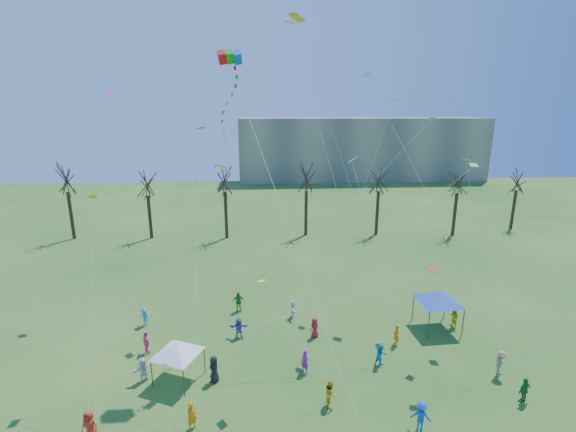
{
  "coord_description": "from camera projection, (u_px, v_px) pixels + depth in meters",
  "views": [
    {
      "loc": [
        -3.01,
        -17.9,
        17.15
      ],
      "look_at": [
        -1.46,
        5.0,
        11.0
      ],
      "focal_mm": 25.0,
      "sensor_mm": 36.0,
      "label": 1
    }
  ],
  "objects": [
    {
      "name": "festival_crowd",
      "position": [
        296.0,
        352.0,
        27.73
      ],
      "size": [
        26.45,
        14.98,
        1.84
      ],
      "color": "red",
      "rests_on": "ground"
    },
    {
      "name": "canopy_tent_blue",
      "position": [
        439.0,
        296.0,
        31.79
      ],
      "size": [
        4.33,
        4.33,
        3.25
      ],
      "color": "#3F3F44",
      "rests_on": "ground"
    },
    {
      "name": "small_kites_aloft",
      "position": [
        319.0,
        152.0,
        29.23
      ],
      "size": [
        29.69,
        16.77,
        32.0
      ],
      "color": "#E9A30C",
      "rests_on": "ground"
    },
    {
      "name": "big_box_kite",
      "position": [
        230.0,
        120.0,
        26.24
      ],
      "size": [
        4.2,
        7.39,
        22.9
      ],
      "color": "red",
      "rests_on": "ground"
    },
    {
      "name": "distant_building",
      "position": [
        360.0,
        149.0,
        100.41
      ],
      "size": [
        60.0,
        14.0,
        15.0
      ],
      "primitive_type": "cube",
      "color": "gray",
      "rests_on": "ground"
    },
    {
      "name": "bare_tree_row",
      "position": [
        291.0,
        187.0,
        54.35
      ],
      "size": [
        67.94,
        7.81,
        10.13
      ],
      "color": "black",
      "rests_on": "ground"
    },
    {
      "name": "canopy_tent_white",
      "position": [
        177.0,
        348.0,
        25.62
      ],
      "size": [
        3.35,
        3.35,
        2.74
      ],
      "color": "#3F3F44",
      "rests_on": "ground"
    }
  ]
}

